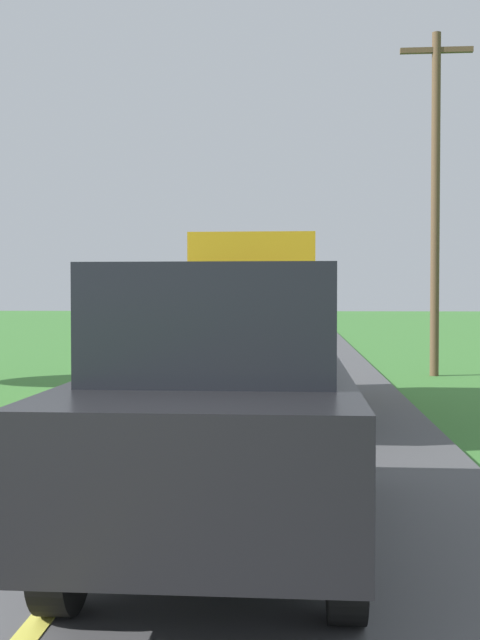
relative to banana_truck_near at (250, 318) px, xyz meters
name	(u,v)px	position (x,y,z in m)	size (l,w,h in m)	color
banana_truck_near	(250,318)	(0.00, 0.00, 0.00)	(2.38, 5.82, 2.80)	#2D2D30
utility_pole_roadside	(435,194)	(3.89, 5.61, 2.68)	(1.63, 0.20, 7.82)	brown
following_car	(224,403)	(0.28, -7.19, -0.40)	(1.74, 4.10, 1.92)	black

